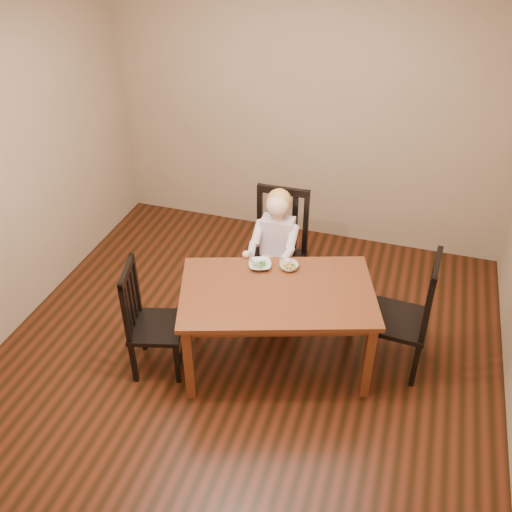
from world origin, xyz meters
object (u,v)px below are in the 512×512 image
(chair_child, at_px, (278,253))
(chair_right, at_px, (407,316))
(bowl_veg, at_px, (289,266))
(chair_left, at_px, (150,322))
(dining_table, at_px, (277,299))
(toddler, at_px, (277,241))
(bowl_peas, at_px, (260,265))

(chair_child, distance_m, chair_right, 1.24)
(bowl_veg, bearing_deg, chair_right, -1.90)
(bowl_veg, bearing_deg, chair_left, -145.87)
(dining_table, xyz_separation_m, chair_child, (-0.20, 0.74, -0.11))
(chair_left, bearing_deg, bowl_veg, 109.01)
(chair_child, bearing_deg, chair_left, 55.02)
(toddler, bearing_deg, bowl_peas, 86.79)
(dining_table, height_order, bowl_peas, bowl_peas)
(chair_right, bearing_deg, bowl_veg, 91.29)
(chair_child, relative_size, toddler, 1.76)
(chair_left, xyz_separation_m, bowl_veg, (0.92, 0.62, 0.29))
(toddler, bearing_deg, chair_left, 53.55)
(chair_left, height_order, bowl_veg, chair_left)
(chair_left, relative_size, toddler, 1.52)
(chair_left, bearing_deg, bowl_peas, 114.21)
(chair_left, distance_m, toddler, 1.26)
(dining_table, xyz_separation_m, chair_right, (0.95, 0.26, -0.14))
(chair_right, xyz_separation_m, bowl_peas, (-1.16, -0.02, 0.24))
(dining_table, bearing_deg, toddler, 105.88)
(chair_child, distance_m, toddler, 0.17)
(bowl_peas, height_order, bowl_veg, bowl_veg)
(dining_table, bearing_deg, chair_child, 104.85)
(chair_child, bearing_deg, bowl_veg, 113.29)
(bowl_veg, bearing_deg, bowl_peas, -167.18)
(chair_right, height_order, bowl_peas, chair_right)
(chair_left, bearing_deg, chair_right, 92.52)
(chair_child, relative_size, chair_right, 1.06)
(dining_table, relative_size, bowl_veg, 11.02)
(chair_child, height_order, toddler, chair_child)
(chair_left, relative_size, chair_right, 0.91)
(toddler, height_order, bowl_veg, toddler)
(dining_table, height_order, bowl_veg, bowl_veg)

